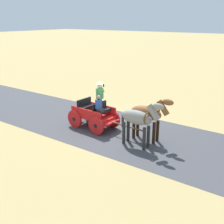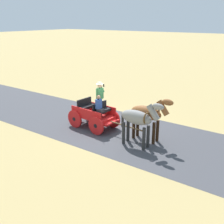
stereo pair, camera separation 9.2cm
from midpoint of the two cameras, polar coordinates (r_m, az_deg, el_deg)
name	(u,v)px [view 1 (the left image)]	position (r m, az deg, el deg)	size (l,w,h in m)	color
ground_plane	(109,128)	(14.77, -0.90, -3.35)	(200.00, 200.00, 0.00)	tan
road_surface	(109,128)	(14.76, -0.90, -3.33)	(5.39, 160.00, 0.01)	#424247
horse_drawn_carriage	(95,113)	(14.59, -3.78, -0.25)	(1.57, 4.52, 2.50)	red
horse_near_side	(148,114)	(12.99, 7.28, -0.42)	(0.60, 2.13, 2.21)	brown
horse_off_side	(139,119)	(12.34, 5.27, -1.39)	(0.62, 2.13, 2.21)	gray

